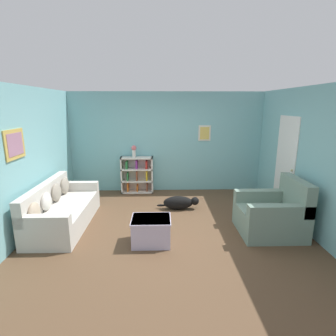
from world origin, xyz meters
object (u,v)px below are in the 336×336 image
(recliner_chair, at_px, (273,215))
(coffee_table, at_px, (151,230))
(couch, at_px, (62,210))
(vase, at_px, (134,151))
(dog, at_px, (180,203))
(bookshelf, at_px, (137,175))

(recliner_chair, distance_m, coffee_table, 2.20)
(couch, bearing_deg, vase, 58.11)
(coffee_table, bearing_deg, dog, 68.47)
(couch, distance_m, bookshelf, 2.35)
(coffee_table, height_order, vase, vase)
(bookshelf, bearing_deg, dog, -49.66)
(recliner_chair, bearing_deg, bookshelf, 138.12)
(coffee_table, distance_m, dog, 1.57)
(dog, height_order, vase, vase)
(bookshelf, xyz_separation_m, vase, (-0.07, -0.02, 0.65))
(recliner_chair, relative_size, vase, 3.48)
(couch, xyz_separation_m, dog, (2.32, 0.74, -0.15))
(recliner_chair, height_order, dog, recliner_chair)
(vase, bearing_deg, couch, -121.89)
(bookshelf, bearing_deg, vase, -162.85)
(vase, bearing_deg, dog, -47.36)
(coffee_table, relative_size, dog, 0.69)
(bookshelf, distance_m, recliner_chair, 3.55)
(recliner_chair, height_order, coffee_table, recliner_chair)
(vase, bearing_deg, recliner_chair, -40.90)
(dog, bearing_deg, bookshelf, 130.34)
(bookshelf, height_order, dog, bookshelf)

